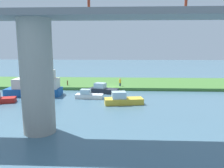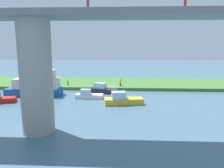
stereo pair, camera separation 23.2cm
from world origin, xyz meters
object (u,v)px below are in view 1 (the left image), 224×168
Objects in this scene: motorboat_white at (123,100)px; person_on_bank at (120,82)px; skiff_small at (35,85)px; houseboat_blue at (88,95)px; marker_buoy at (35,110)px; mooring_post at (67,83)px; bridge_pylon at (37,77)px; riverboat_paddlewheel at (103,89)px.

person_on_bank is at bearing -87.63° from motorboat_white.
skiff_small is at bearing -19.02° from motorboat_white.
marker_buoy is at bearing 55.06° from houseboat_blue.
motorboat_white is at bearing 149.00° from houseboat_blue.
houseboat_blue is (-4.85, 7.53, -0.45)m from mooring_post.
bridge_pylon reaches higher than mooring_post.
mooring_post reaches higher than marker_buoy.
mooring_post is at bearing -47.10° from motorboat_white.
person_on_bank is 1.68× the size of mooring_post.
skiff_small is (3.37, 5.93, 0.63)m from mooring_post.
bridge_pylon is 12.73m from motorboat_white.
skiff_small reaches higher than person_on_bank.
marker_buoy is at bearing 58.52° from riverboat_paddlewheel.
riverboat_paddlewheel is (2.71, 3.28, -0.65)m from person_on_bank.
skiff_small is at bearing -69.37° from marker_buoy.
bridge_pylon reaches higher than person_on_bank.
mooring_post is 14.64m from marker_buoy.
skiff_small is (12.66, 5.51, 0.34)m from person_on_bank.
bridge_pylon is 15.67m from skiff_small.
marker_buoy is (4.96, 7.09, -0.21)m from houseboat_blue.
bridge_pylon is 17.40m from riverboat_paddlewheel.
marker_buoy is (9.81, 4.18, -0.33)m from motorboat_white.
motorboat_white is (-7.18, -9.64, -4.21)m from bridge_pylon.
bridge_pylon is 2.42× the size of houseboat_blue.
marker_buoy is at bearing -64.26° from bridge_pylon.
skiff_small is 9.37m from marker_buoy.
bridge_pylon is 1.17× the size of skiff_small.
skiff_small reaches higher than mooring_post.
houseboat_blue is (-2.32, -12.55, -4.33)m from bridge_pylon.
motorboat_white is 10.22× the size of marker_buoy.
houseboat_blue is 7.92× the size of marker_buoy.
person_on_bank is 13.82m from skiff_small.
person_on_bank is at bearing -108.98° from bridge_pylon.
person_on_bank is at bearing 177.40° from mooring_post.
bridge_pylon reaches higher than houseboat_blue.
person_on_bank reaches higher than marker_buoy.
marker_buoy is at bearing 56.52° from person_on_bank.
person_on_bank is at bearing -121.98° from houseboat_blue.
bridge_pylon reaches higher than riverboat_paddlewheel.
motorboat_white is (-0.41, 10.02, -0.62)m from person_on_bank.
mooring_post is at bearing -29.37° from riverboat_paddlewheel.
skiff_small is 10.25m from riverboat_paddlewheel.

